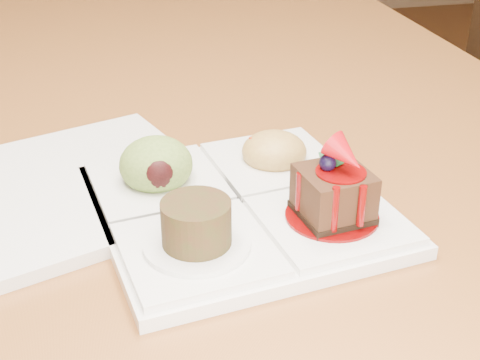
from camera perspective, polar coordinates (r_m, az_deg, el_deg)
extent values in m
cube|color=brown|center=(0.92, -9.43, 7.37)|extent=(1.00, 1.80, 0.04)
cylinder|color=brown|center=(1.91, 2.64, 6.91)|extent=(0.06, 0.06, 0.71)
cube|color=black|center=(1.38, 17.09, -0.37)|extent=(0.44, 0.44, 0.04)
cylinder|color=black|center=(1.30, 13.92, -13.55)|extent=(0.03, 0.03, 0.40)
cylinder|color=black|center=(1.69, 17.37, -3.33)|extent=(0.03, 0.03, 0.40)
cylinder|color=black|center=(1.53, 7.11, -5.80)|extent=(0.03, 0.03, 0.40)
cube|color=white|center=(0.59, 0.00, -2.49)|extent=(0.27, 0.27, 0.01)
cube|color=white|center=(0.56, 7.81, -3.42)|extent=(0.13, 0.13, 0.01)
cube|color=white|center=(0.52, -3.67, -5.96)|extent=(0.13, 0.13, 0.01)
cube|color=white|center=(0.62, -7.08, -0.16)|extent=(0.13, 0.13, 0.01)
cube|color=white|center=(0.65, 2.92, 1.66)|extent=(0.13, 0.13, 0.01)
cylinder|color=#5D0303|center=(0.56, 7.84, -3.05)|extent=(0.08, 0.08, 0.00)
cube|color=black|center=(0.56, 7.86, -2.84)|extent=(0.06, 0.06, 0.01)
cube|color=black|center=(0.54, 8.00, -0.93)|extent=(0.06, 0.06, 0.04)
cylinder|color=#5D0303|center=(0.54, 8.13, 0.78)|extent=(0.04, 0.04, 0.00)
sphere|color=black|center=(0.53, 7.49, 1.48)|extent=(0.01, 0.01, 0.01)
cone|color=#B00B12|center=(0.53, 9.03, 2.09)|extent=(0.04, 0.05, 0.04)
cube|color=#11461B|center=(0.54, 8.04, 1.78)|extent=(0.01, 0.02, 0.01)
cube|color=#11461B|center=(0.54, 7.33, 1.80)|extent=(0.01, 0.02, 0.01)
cylinder|color=#5D0303|center=(0.52, 8.09, -2.49)|extent=(0.01, 0.01, 0.04)
cylinder|color=#5D0303|center=(0.53, 10.34, -2.19)|extent=(0.01, 0.01, 0.04)
cylinder|color=#5D0303|center=(0.54, 5.09, -0.98)|extent=(0.01, 0.01, 0.03)
cylinder|color=white|center=(0.52, -3.69, -5.50)|extent=(0.08, 0.08, 0.00)
cylinder|color=#3D1C11|center=(0.51, -3.75, -3.67)|extent=(0.05, 0.05, 0.04)
cylinder|color=#3F210D|center=(0.50, -3.80, -2.54)|extent=(0.04, 0.04, 0.00)
ellipsoid|color=olive|center=(0.61, -7.18, 1.32)|extent=(0.07, 0.07, 0.05)
ellipsoid|color=black|center=(0.59, -6.93, 0.50)|extent=(0.03, 0.02, 0.03)
ellipsoid|color=#B59441|center=(0.64, 2.94, 2.44)|extent=(0.06, 0.06, 0.04)
cube|color=#CD3D0F|center=(0.65, 3.87, 2.93)|extent=(0.02, 0.02, 0.01)
cube|color=#4F7B1A|center=(0.65, 2.71, 3.38)|extent=(0.02, 0.02, 0.01)
cube|color=#CD3D0F|center=(0.64, 1.50, 3.06)|extent=(0.02, 0.02, 0.01)
cube|color=#4F7B1A|center=(0.63, 2.61, 2.57)|extent=(0.02, 0.02, 0.01)
cube|color=#CD3D0F|center=(0.64, 3.72, 2.44)|extent=(0.02, 0.02, 0.01)
cube|color=white|center=(0.64, -13.83, -0.57)|extent=(0.30, 0.30, 0.01)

